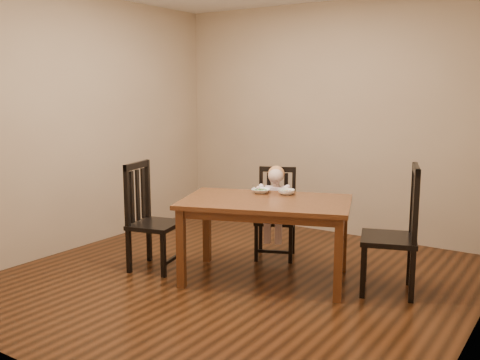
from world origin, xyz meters
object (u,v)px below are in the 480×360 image
Objects in this scene: dining_table at (266,209)px; chair_left at (150,218)px; chair_child at (276,214)px; bowl_veg at (286,192)px; toddler at (276,203)px; bowl_peas at (261,191)px; chair_right at (396,232)px.

chair_left reaches higher than dining_table.
chair_child is 0.56m from bowl_veg.
toddler reaches higher than bowl_veg.
chair_child is 1.83× the size of toddler.
toddler is at bearing 90.00° from chair_child.
bowl_veg reaches higher than bowl_peas.
bowl_peas is 1.12× the size of bowl_veg.
bowl_veg is at bearing 73.07° from chair_right.
chair_left reaches higher than chair_child.
chair_child reaches higher than bowl_peas.
toddler is (-0.25, 0.61, -0.08)m from dining_table.
chair_left reaches higher than bowl_peas.
chair_child is 0.89× the size of chair_left.
chair_right reaches higher than chair_child.
bowl_veg is (0.04, 0.30, 0.11)m from dining_table.
chair_right is at bearing 1.85° from bowl_veg.
dining_table is 1.55× the size of chair_right.
dining_table is at bearing -97.27° from bowl_veg.
chair_left is 1.26m from toddler.
chair_child reaches higher than bowl_veg.
chair_child reaches higher than dining_table.
chair_right is 2.17× the size of toddler.
bowl_veg is (0.30, -0.34, 0.32)m from chair_child.
bowl_veg is (-1.03, -0.03, 0.24)m from chair_right.
bowl_peas is at bearing 129.79° from dining_table.
chair_left is (-1.07, -0.34, -0.16)m from dining_table.
chair_right is 6.22× the size of bowl_peas.
dining_table is 0.66m from toddler.
bowl_peas is (0.05, -0.37, 0.19)m from toddler.
bowl_veg is (0.23, 0.07, 0.00)m from bowl_peas.
bowl_peas is (0.88, 0.58, 0.27)m from chair_left.
chair_left is at bearing -149.82° from bowl_veg.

